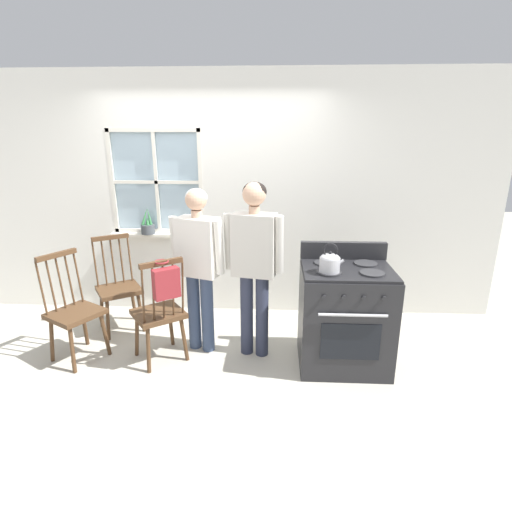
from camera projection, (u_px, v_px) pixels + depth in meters
ground_plane at (194, 373)px, 3.55m from camera, size 16.00×16.00×0.00m
wall_back at (216, 198)px, 4.49m from camera, size 6.40×0.16×2.70m
chair_by_window at (159, 314)px, 3.64m from camera, size 0.58×0.57×1.02m
chair_near_wall at (118, 289)px, 4.24m from camera, size 0.57×0.57×1.02m
chair_center_cluster at (74, 313)px, 3.67m from camera, size 0.56×0.56×1.02m
person_elderly_left at (198, 257)px, 3.69m from camera, size 0.54×0.32×1.58m
person_teen_center at (254, 254)px, 3.58m from camera, size 0.55×0.28×1.64m
stove at (345, 316)px, 3.57m from camera, size 0.79×0.68×1.08m
kettle at (330, 262)px, 3.30m from camera, size 0.21×0.17×0.25m
potted_plant at (148, 227)px, 4.53m from camera, size 0.15×0.15×0.30m
handbag at (166, 282)px, 3.34m from camera, size 0.25×0.25×0.31m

